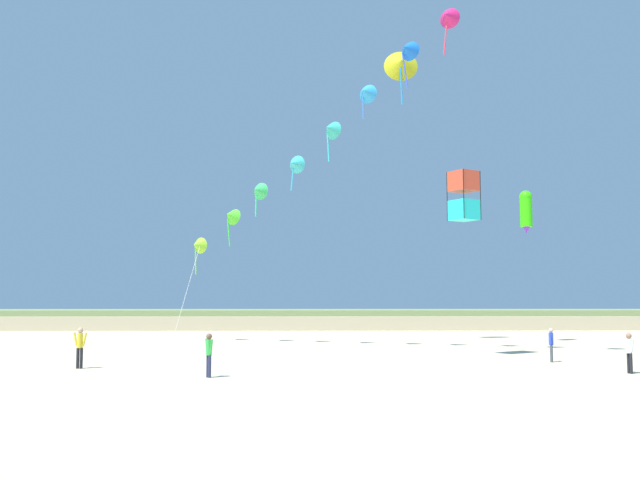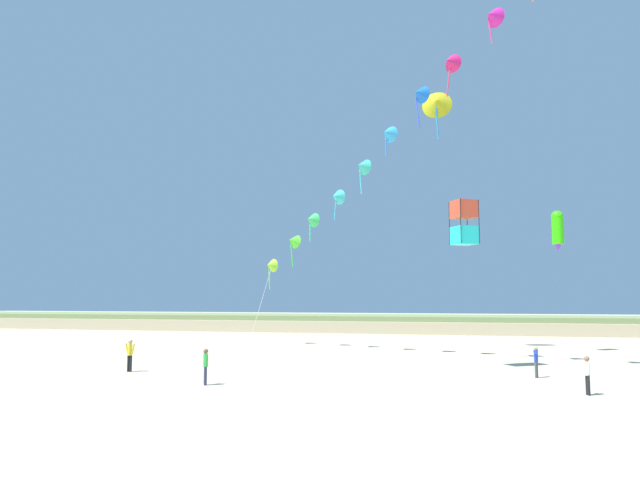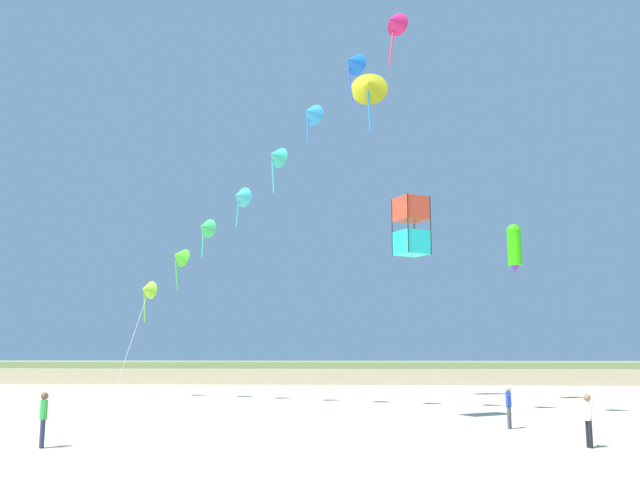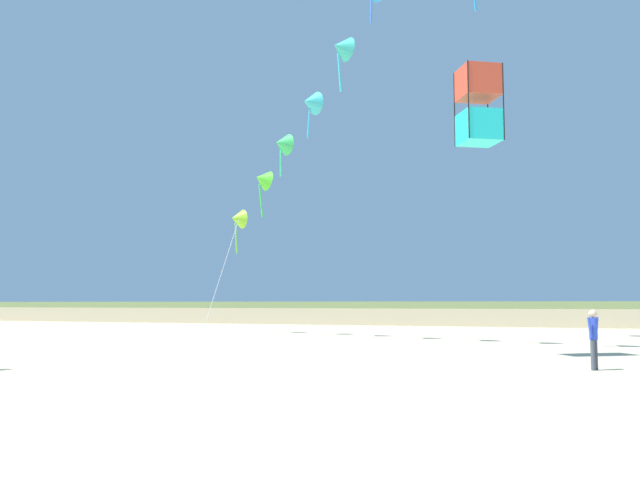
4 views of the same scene
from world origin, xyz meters
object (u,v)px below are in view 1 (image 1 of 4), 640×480
object	(u,v)px
large_kite_mid_trail	(464,196)
large_kite_high_solo	(526,210)
person_far_left	(629,350)
person_near_right	(209,352)
large_kite_low_lead	(401,63)
person_mid_center	(80,345)
person_near_left	(551,342)

from	to	relation	value
large_kite_mid_trail	large_kite_high_solo	bearing A→B (deg)	58.63
person_far_left	large_kite_mid_trail	xyz separation A→B (m)	(-4.44, 7.72, 7.13)
person_near_right	large_kite_high_solo	size ratio (longest dim) A/B	0.55
person_far_left	large_kite_high_solo	bearing A→B (deg)	82.95
person_near_right	large_kite_low_lead	xyz separation A→B (m)	(9.85, 19.39, 17.77)
person_far_left	large_kite_mid_trail	bearing A→B (deg)	119.93
person_far_left	person_mid_center	bearing A→B (deg)	174.02
person_far_left	large_kite_mid_trail	world-z (taller)	large_kite_mid_trail
person_mid_center	large_kite_high_solo	bearing A→B (deg)	34.65
person_near_left	person_far_left	world-z (taller)	person_far_left
person_near_right	person_far_left	distance (m)	15.91
person_far_left	large_kite_low_lead	distance (m)	26.28
person_near_left	large_kite_low_lead	bearing A→B (deg)	109.20
person_near_right	large_kite_mid_trail	xyz separation A→B (m)	(11.44, 8.75, 7.10)
large_kite_low_lead	person_near_left	bearing A→B (deg)	-70.80
person_far_left	person_near_right	bearing A→B (deg)	-176.30
person_near_right	person_mid_center	distance (m)	6.63
person_mid_center	large_kite_mid_trail	bearing A→B (deg)	17.60
person_mid_center	person_far_left	bearing A→B (deg)	-5.98
person_mid_center	large_kite_mid_trail	size ratio (longest dim) A/B	0.67
large_kite_mid_trail	person_near_left	bearing A→B (deg)	-43.26
person_near_left	large_kite_high_solo	bearing A→B (deg)	75.57
person_near_right	large_kite_high_solo	distance (m)	28.08
person_far_left	large_kite_mid_trail	distance (m)	11.41
person_near_left	person_mid_center	world-z (taller)	person_mid_center
person_near_left	person_near_right	distance (m)	15.69
person_near_right	person_far_left	size ratio (longest dim) A/B	1.03
person_far_left	large_kite_high_solo	distance (m)	20.56
person_near_right	large_kite_high_solo	world-z (taller)	large_kite_high_solo
large_kite_low_lead	person_near_right	bearing A→B (deg)	-116.93
person_near_left	person_far_left	size ratio (longest dim) A/B	1.00
person_near_left	large_kite_mid_trail	world-z (taller)	large_kite_mid_trail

